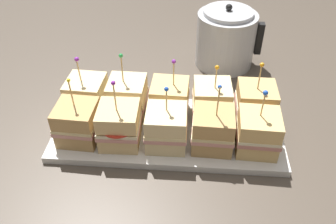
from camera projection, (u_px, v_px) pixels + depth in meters
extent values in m
plane|color=#4C4238|center=(168.00, 133.00, 0.91)|extent=(6.00, 6.00, 0.00)
cube|color=silver|center=(168.00, 132.00, 0.90)|extent=(0.57, 0.25, 0.01)
cube|color=silver|center=(168.00, 129.00, 0.90)|extent=(0.57, 0.25, 0.01)
cube|color=tan|center=(80.00, 132.00, 0.86)|extent=(0.10, 0.10, 0.04)
cube|color=tan|center=(78.00, 124.00, 0.84)|extent=(0.10, 0.10, 0.01)
cube|color=beige|center=(77.00, 121.00, 0.83)|extent=(0.10, 0.10, 0.01)
cube|color=tan|center=(76.00, 113.00, 0.82)|extent=(0.10, 0.10, 0.04)
cylinder|color=tan|center=(72.00, 95.00, 0.79)|extent=(0.00, 0.01, 0.08)
sphere|color=yellow|center=(68.00, 80.00, 0.77)|extent=(0.01, 0.01, 0.01)
cube|color=#DBB77A|center=(120.00, 135.00, 0.85)|extent=(0.09, 0.09, 0.04)
cube|color=tan|center=(120.00, 127.00, 0.83)|extent=(0.10, 0.10, 0.01)
cube|color=beige|center=(119.00, 124.00, 0.83)|extent=(0.10, 0.10, 0.01)
cylinder|color=red|center=(118.00, 127.00, 0.81)|extent=(0.07, 0.07, 0.00)
cube|color=#E8C281|center=(118.00, 115.00, 0.81)|extent=(0.09, 0.09, 0.04)
cylinder|color=tan|center=(115.00, 98.00, 0.77)|extent=(0.00, 0.01, 0.08)
sphere|color=purple|center=(113.00, 83.00, 0.75)|extent=(0.01, 0.01, 0.01)
cube|color=beige|center=(165.00, 137.00, 0.84)|extent=(0.09, 0.09, 0.04)
cube|color=tan|center=(165.00, 129.00, 0.83)|extent=(0.10, 0.10, 0.01)
cube|color=beige|center=(165.00, 126.00, 0.82)|extent=(0.10, 0.10, 0.01)
cube|color=beige|center=(165.00, 118.00, 0.81)|extent=(0.09, 0.09, 0.04)
cylinder|color=tan|center=(168.00, 101.00, 0.78)|extent=(0.00, 0.01, 0.07)
sphere|color=blue|center=(168.00, 89.00, 0.76)|extent=(0.01, 0.01, 0.01)
cube|color=tan|center=(212.00, 138.00, 0.84)|extent=(0.10, 0.10, 0.04)
cube|color=tan|center=(213.00, 131.00, 0.82)|extent=(0.10, 0.10, 0.01)
cube|color=beige|center=(213.00, 128.00, 0.82)|extent=(0.10, 0.10, 0.01)
cube|color=tan|center=(214.00, 120.00, 0.80)|extent=(0.10, 0.10, 0.04)
cylinder|color=tan|center=(218.00, 103.00, 0.76)|extent=(0.00, 0.01, 0.09)
sphere|color=blue|center=(220.00, 87.00, 0.73)|extent=(0.01, 0.01, 0.01)
cube|color=tan|center=(256.00, 141.00, 0.83)|extent=(0.10, 0.10, 0.04)
cube|color=tan|center=(258.00, 134.00, 0.81)|extent=(0.10, 0.10, 0.01)
cube|color=beige|center=(258.00, 131.00, 0.81)|extent=(0.10, 0.10, 0.01)
cube|color=#E0B771|center=(260.00, 123.00, 0.79)|extent=(0.10, 0.10, 0.04)
cylinder|color=tan|center=(263.00, 106.00, 0.77)|extent=(0.00, 0.01, 0.07)
sphere|color=blue|center=(266.00, 93.00, 0.74)|extent=(0.01, 0.01, 0.01)
cube|color=beige|center=(89.00, 106.00, 0.93)|extent=(0.10, 0.10, 0.04)
cube|color=#B26B60|center=(88.00, 98.00, 0.92)|extent=(0.10, 0.10, 0.01)
cube|color=beige|center=(87.00, 95.00, 0.91)|extent=(0.10, 0.10, 0.01)
cylinder|color=red|center=(85.00, 97.00, 0.90)|extent=(0.06, 0.06, 0.00)
cube|color=beige|center=(85.00, 87.00, 0.90)|extent=(0.10, 0.10, 0.04)
cylinder|color=tan|center=(79.00, 72.00, 0.86)|extent=(0.00, 0.01, 0.07)
sphere|color=purple|center=(77.00, 59.00, 0.84)|extent=(0.01, 0.01, 0.01)
cube|color=beige|center=(128.00, 107.00, 0.93)|extent=(0.09, 0.09, 0.04)
cube|color=tan|center=(128.00, 99.00, 0.91)|extent=(0.10, 0.10, 0.01)
cube|color=beige|center=(128.00, 97.00, 0.91)|extent=(0.10, 0.10, 0.01)
cylinder|color=red|center=(126.00, 99.00, 0.89)|extent=(0.06, 0.06, 0.00)
cube|color=beige|center=(127.00, 88.00, 0.89)|extent=(0.09, 0.09, 0.04)
cylinder|color=tan|center=(122.00, 70.00, 0.86)|extent=(0.00, 0.00, 0.08)
sphere|color=green|center=(121.00, 56.00, 0.84)|extent=(0.01, 0.01, 0.01)
cube|color=tan|center=(170.00, 108.00, 0.92)|extent=(0.10, 0.10, 0.04)
cube|color=tan|center=(170.00, 101.00, 0.91)|extent=(0.10, 0.10, 0.01)
cube|color=beige|center=(171.00, 98.00, 0.90)|extent=(0.10, 0.10, 0.01)
cube|color=#E0B771|center=(171.00, 91.00, 0.89)|extent=(0.10, 0.10, 0.04)
cylinder|color=tan|center=(174.00, 75.00, 0.86)|extent=(0.00, 0.00, 0.08)
sphere|color=purple|center=(174.00, 62.00, 0.84)|extent=(0.01, 0.01, 0.01)
cube|color=beige|center=(211.00, 111.00, 0.92)|extent=(0.10, 0.10, 0.04)
cube|color=tan|center=(211.00, 103.00, 0.90)|extent=(0.10, 0.10, 0.01)
cube|color=beige|center=(212.00, 101.00, 0.90)|extent=(0.10, 0.10, 0.01)
cylinder|color=red|center=(212.00, 103.00, 0.88)|extent=(0.07, 0.07, 0.00)
cube|color=beige|center=(213.00, 92.00, 0.88)|extent=(0.10, 0.10, 0.04)
cylinder|color=tan|center=(216.00, 79.00, 0.84)|extent=(0.00, 0.00, 0.07)
sphere|color=orange|center=(217.00, 67.00, 0.82)|extent=(0.01, 0.01, 0.01)
cube|color=tan|center=(253.00, 113.00, 0.91)|extent=(0.09, 0.09, 0.04)
cube|color=tan|center=(255.00, 106.00, 0.89)|extent=(0.10, 0.10, 0.01)
cube|color=beige|center=(255.00, 103.00, 0.89)|extent=(0.10, 0.10, 0.01)
cylinder|color=red|center=(257.00, 105.00, 0.87)|extent=(0.06, 0.06, 0.00)
cube|color=tan|center=(257.00, 94.00, 0.87)|extent=(0.09, 0.09, 0.04)
cylinder|color=tan|center=(259.00, 78.00, 0.84)|extent=(0.00, 0.01, 0.08)
sphere|color=orange|center=(262.00, 65.00, 0.82)|extent=(0.01, 0.01, 0.01)
cylinder|color=#B7BABF|center=(225.00, 40.00, 1.12)|extent=(0.18, 0.18, 0.17)
cylinder|color=#B7BABF|center=(228.00, 12.00, 1.06)|extent=(0.15, 0.15, 0.01)
sphere|color=black|center=(229.00, 7.00, 1.05)|extent=(0.02, 0.02, 0.02)
cube|color=black|center=(259.00, 38.00, 1.11)|extent=(0.02, 0.02, 0.10)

